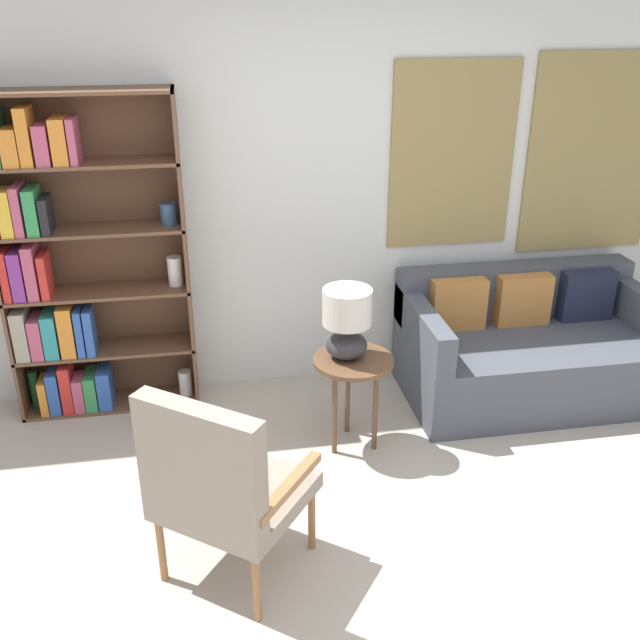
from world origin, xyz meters
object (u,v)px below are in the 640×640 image
Objects in this scene: bookshelf at (70,268)px; side_table at (353,370)px; armchair at (219,481)px; couch at (527,348)px; table_lamp at (347,320)px.

bookshelf is 1.79m from side_table.
side_table is at bearing -24.54° from bookshelf.
armchair reaches higher than side_table.
couch is at bearing 33.93° from armchair.
armchair is at bearing -127.65° from table_lamp.
bookshelf is at bearing 174.23° from couch.
armchair is 1.71× the size of side_table.
couch is at bearing 17.23° from table_lamp.
couch is at bearing 18.78° from side_table.
bookshelf reaches higher than couch.
bookshelf reaches higher than armchair.
bookshelf is at bearing 114.98° from armchair.
armchair is 1.27m from table_lamp.
table_lamp is at bearing -24.21° from bookshelf.
armchair is 1.25m from side_table.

